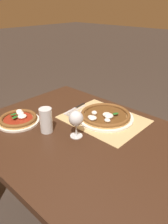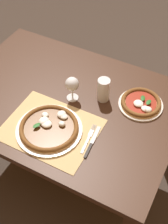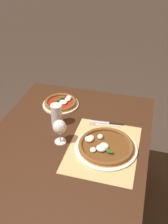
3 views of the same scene
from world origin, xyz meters
The scene contains 9 objects.
ground_plane centered at (0.00, 0.00, 0.00)m, with size 24.00×24.00×0.00m, color #382D26.
dining_table centered at (0.00, 0.00, 0.64)m, with size 1.34×0.96×0.74m.
paper_placemat centered at (0.04, -0.22, 0.74)m, with size 0.50×0.39×0.00m, color tan.
pizza_near centered at (0.04, -0.24, 0.76)m, with size 0.36×0.36×0.05m.
pizza_far centered at (0.41, 0.16, 0.76)m, with size 0.26×0.26×0.05m.
wine_glass centered at (0.03, 0.03, 0.85)m, with size 0.08×0.08×0.16m.
pint_glass centered at (0.19, 0.11, 0.81)m, with size 0.07×0.07×0.15m.
fork centered at (0.25, -0.19, 0.75)m, with size 0.04×0.20×0.00m.
knife centered at (0.28, -0.20, 0.75)m, with size 0.04×0.22×0.01m.
Camera 1 is at (-0.70, 0.75, 1.41)m, focal length 35.00 mm.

